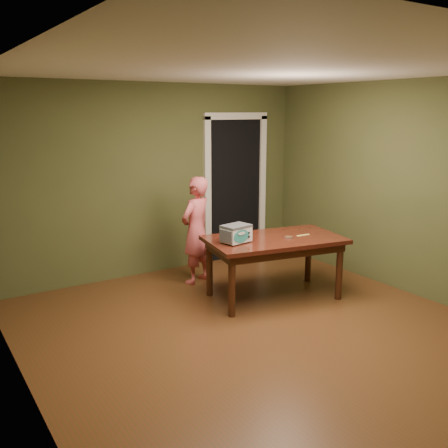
# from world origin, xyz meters

# --- Properties ---
(floor) EXTENTS (5.00, 5.00, 0.00)m
(floor) POSITION_xyz_m (0.00, 0.00, 0.00)
(floor) COLOR #582D19
(floor) RESTS_ON ground
(room_shell) EXTENTS (4.52, 5.02, 2.61)m
(room_shell) POSITION_xyz_m (0.00, 0.00, 1.71)
(room_shell) COLOR #4C502B
(room_shell) RESTS_ON ground
(doorway) EXTENTS (1.10, 0.66, 2.25)m
(doorway) POSITION_xyz_m (1.30, 2.78, 1.06)
(doorway) COLOR black
(doorway) RESTS_ON ground
(dining_table) EXTENTS (1.74, 1.18, 0.75)m
(dining_table) POSITION_xyz_m (0.72, 0.80, 0.65)
(dining_table) COLOR #3B140D
(dining_table) RESTS_ON floor
(toy_oven) EXTENTS (0.37, 0.28, 0.21)m
(toy_oven) POSITION_xyz_m (0.21, 0.85, 0.86)
(toy_oven) COLOR #4C4F54
(toy_oven) RESTS_ON dining_table
(baking_pan) EXTENTS (0.10, 0.10, 0.02)m
(baking_pan) POSITION_xyz_m (0.85, 0.68, 0.76)
(baking_pan) COLOR silver
(baking_pan) RESTS_ON dining_table
(spatula) EXTENTS (0.18, 0.04, 0.01)m
(spatula) POSITION_xyz_m (1.08, 0.69, 0.75)
(spatula) COLOR #FFEF6E
(spatula) RESTS_ON dining_table
(child) EXTENTS (0.61, 0.51, 1.41)m
(child) POSITION_xyz_m (0.22, 1.79, 0.70)
(child) COLOR #D95960
(child) RESTS_ON floor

